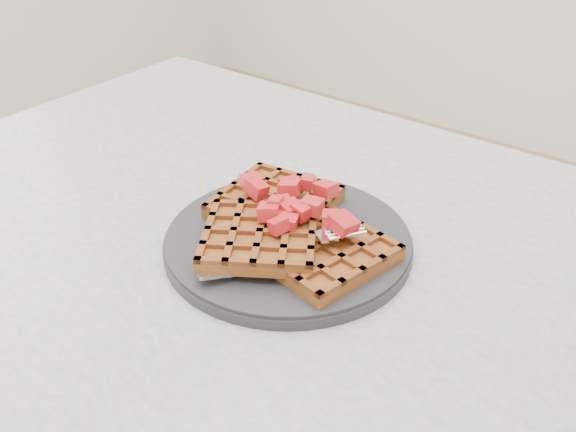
% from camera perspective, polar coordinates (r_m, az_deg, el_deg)
% --- Properties ---
extents(table, '(1.20, 0.80, 0.75)m').
position_cam_1_polar(table, '(0.73, 1.82, -12.29)').
color(table, silver).
rests_on(table, ground).
extents(plate, '(0.26, 0.26, 0.02)m').
position_cam_1_polar(plate, '(0.68, 0.00, -2.27)').
color(plate, '#232326').
rests_on(plate, table).
extents(waffles, '(0.23, 0.22, 0.03)m').
position_cam_1_polar(waffles, '(0.67, -0.19, -1.06)').
color(waffles, brown).
rests_on(waffles, plate).
extents(strawberry_pile, '(0.15, 0.15, 0.02)m').
position_cam_1_polar(strawberry_pile, '(0.66, -0.00, 1.03)').
color(strawberry_pile, '#A60108').
rests_on(strawberry_pile, waffles).
extents(fork, '(0.12, 0.16, 0.02)m').
position_cam_1_polar(fork, '(0.63, 0.63, -3.77)').
color(fork, silver).
rests_on(fork, plate).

